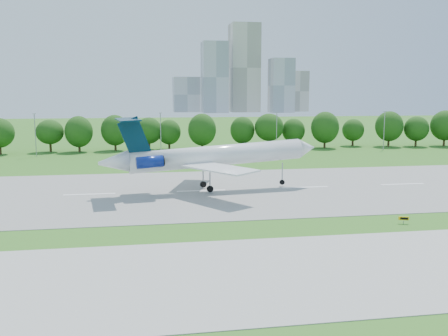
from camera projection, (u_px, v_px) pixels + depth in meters
ground at (70, 234)px, 64.21m from camera, size 600.00×600.00×0.00m
runway at (90, 195)px, 88.58m from camera, size 400.00×45.00×0.08m
taxiway at (44, 286)px, 46.65m from camera, size 400.00×23.00×0.08m
tree_line at (110, 131)px, 152.99m from camera, size 288.40×8.40×10.40m
light_poles at (99, 134)px, 142.81m from camera, size 175.90×0.25×12.19m
skyline at (240, 79)px, 456.85m from camera, size 127.00×52.00×80.00m
airliner at (207, 156)px, 90.76m from camera, size 41.29×29.81×13.70m
taxi_sign_right at (404, 219)px, 68.96m from camera, size 1.39×0.60×0.99m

